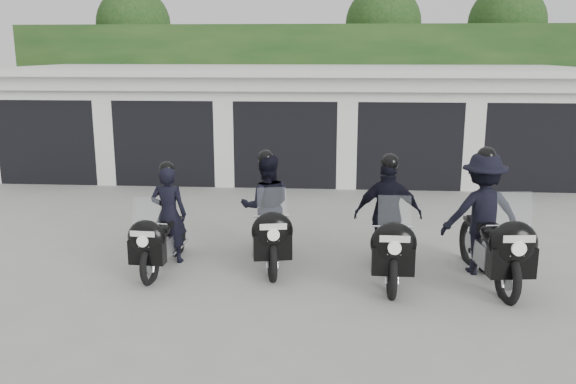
# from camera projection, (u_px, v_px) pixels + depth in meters

# --- Properties ---
(ground) EXTENTS (80.00, 80.00, 0.00)m
(ground) POSITION_uv_depth(u_px,v_px,m) (260.00, 259.00, 10.26)
(ground) COLOR gray
(ground) RESTS_ON ground
(garage_block) EXTENTS (16.40, 6.80, 2.96)m
(garage_block) POSITION_uv_depth(u_px,v_px,m) (292.00, 121.00, 17.77)
(garage_block) COLOR silver
(garage_block) RESTS_ON ground
(background_vegetation) EXTENTS (20.00, 3.90, 5.80)m
(background_vegetation) POSITION_uv_depth(u_px,v_px,m) (311.00, 69.00, 22.15)
(background_vegetation) COLOR #153714
(background_vegetation) RESTS_ON ground
(police_bike_a) EXTENTS (0.68, 2.01, 1.74)m
(police_bike_a) POSITION_uv_depth(u_px,v_px,m) (163.00, 226.00, 9.74)
(police_bike_a) COLOR black
(police_bike_a) RESTS_ON ground
(police_bike_b) EXTENTS (1.04, 2.16, 1.90)m
(police_bike_b) POSITION_uv_depth(u_px,v_px,m) (267.00, 214.00, 10.02)
(police_bike_b) COLOR black
(police_bike_b) RESTS_ON ground
(police_bike_c) EXTENTS (1.07, 2.24, 1.95)m
(police_bike_c) POSITION_uv_depth(u_px,v_px,m) (389.00, 224.00, 9.39)
(police_bike_c) COLOR black
(police_bike_c) RESTS_ON ground
(police_bike_d) EXTENTS (1.31, 2.37, 2.07)m
(police_bike_d) POSITION_uv_depth(u_px,v_px,m) (486.00, 222.00, 9.29)
(police_bike_d) COLOR black
(police_bike_d) RESTS_ON ground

